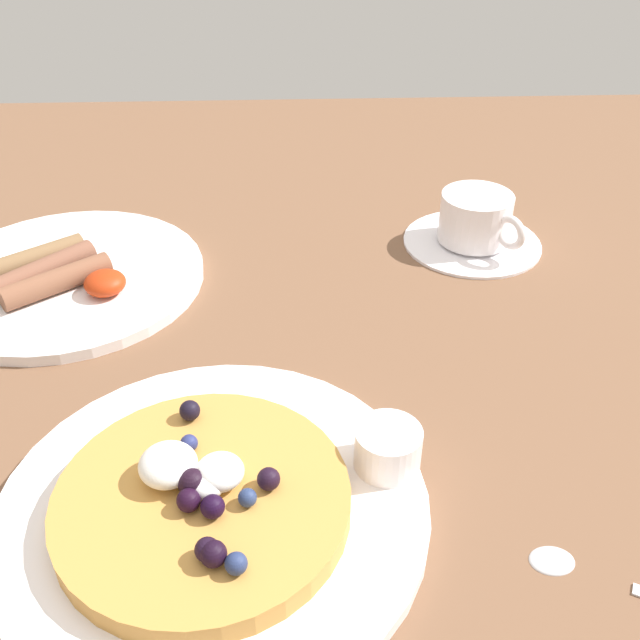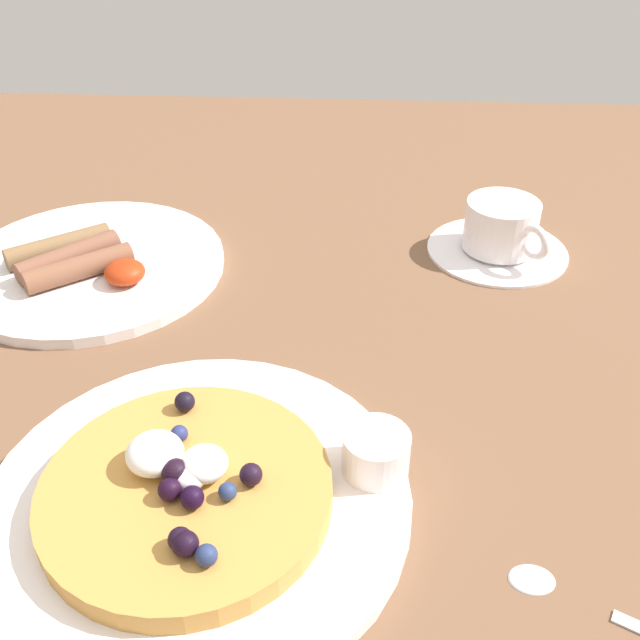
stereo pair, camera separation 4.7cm
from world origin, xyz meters
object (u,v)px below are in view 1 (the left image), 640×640
object	(u,v)px
coffee_saucer	(476,241)
teaspoon	(620,579)
pancake_plate	(221,507)
syrup_ramekin	(395,447)
breakfast_plate	(72,278)
coffee_cup	(481,217)

from	to	relation	value
coffee_saucer	teaspoon	world-z (taller)	same
pancake_plate	teaspoon	bearing A→B (deg)	-14.38
pancake_plate	syrup_ramekin	world-z (taller)	syrup_ramekin
pancake_plate	teaspoon	world-z (taller)	pancake_plate
pancake_plate	breakfast_plate	world-z (taller)	same
pancake_plate	coffee_cup	size ratio (longest dim) A/B	3.03
syrup_ramekin	coffee_saucer	world-z (taller)	syrup_ramekin
teaspoon	coffee_saucer	bearing A→B (deg)	89.58
coffee_saucer	breakfast_plate	bearing A→B (deg)	-171.80
pancake_plate	syrup_ramekin	xyz separation A→B (m)	(0.12, 0.03, 0.02)
pancake_plate	coffee_saucer	size ratio (longest dim) A/B	1.95
pancake_plate	coffee_cup	bearing A→B (deg)	54.67
syrup_ramekin	coffee_cup	distance (m)	0.35
teaspoon	pancake_plate	bearing A→B (deg)	165.62
breakfast_plate	pancake_plate	bearing A→B (deg)	-60.46
syrup_ramekin	coffee_cup	size ratio (longest dim) A/B	0.49
syrup_ramekin	coffee_cup	world-z (taller)	coffee_cup
coffee_cup	teaspoon	bearing A→B (deg)	-90.55
pancake_plate	breakfast_plate	size ratio (longest dim) A/B	1.07
pancake_plate	teaspoon	size ratio (longest dim) A/B	1.99
syrup_ramekin	coffee_saucer	xyz separation A→B (m)	(0.13, 0.32, -0.02)
pancake_plate	coffee_cup	xyz separation A→B (m)	(0.25, 0.35, 0.03)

